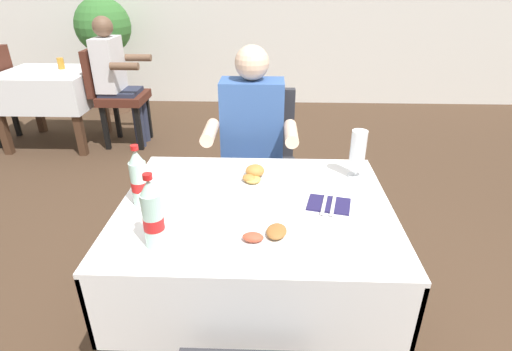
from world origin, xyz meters
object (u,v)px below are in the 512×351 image
(plate_far_diner, at_px, (255,179))
(cola_bottle_secondary, at_px, (153,215))
(potted_plant_corner, at_px, (104,35))
(cola_bottle_primary, at_px, (139,179))
(napkin_cutlery_set, at_px, (329,204))
(seated_diner_far, at_px, (252,144))
(beer_glass_left, at_px, (358,152))
(main_dining_table, at_px, (255,238))
(background_table_tumbler, at_px, (61,63))
(background_chair_right, at_px, (114,91))
(chair_far_diner_seat, at_px, (260,161))
(plate_near_camera, at_px, (266,233))
(background_patron, at_px, (116,75))
(background_dining_table, at_px, (51,91))

(plate_far_diner, distance_m, cola_bottle_secondary, 0.58)
(potted_plant_corner, bearing_deg, cola_bottle_primary, -67.42)
(napkin_cutlery_set, bearing_deg, seated_diner_far, 115.25)
(beer_glass_left, distance_m, cola_bottle_primary, 0.97)
(cola_bottle_primary, distance_m, napkin_cutlery_set, 0.78)
(cola_bottle_secondary, bearing_deg, beer_glass_left, 35.56)
(main_dining_table, height_order, cola_bottle_secondary, cola_bottle_secondary)
(main_dining_table, bearing_deg, background_table_tumbler, 128.40)
(background_chair_right, bearing_deg, chair_far_diner_seat, -47.06)
(plate_near_camera, bearing_deg, seated_diner_far, 95.50)
(main_dining_table, xyz_separation_m, seated_diner_far, (-0.05, 0.74, 0.13))
(seated_diner_far, bearing_deg, plate_far_diner, -86.17)
(main_dining_table, height_order, cola_bottle_primary, cola_bottle_primary)
(chair_far_diner_seat, relative_size, beer_glass_left, 4.32)
(background_patron, bearing_deg, napkin_cutlery_set, -54.50)
(seated_diner_far, xyz_separation_m, napkin_cutlery_set, (0.35, -0.74, 0.04))
(background_chair_right, bearing_deg, napkin_cutlery_set, -53.76)
(beer_glass_left, bearing_deg, cola_bottle_primary, -162.82)
(background_patron, bearing_deg, chair_far_diner_seat, -48.00)
(potted_plant_corner, bearing_deg, background_chair_right, -67.90)
(chair_far_diner_seat, distance_m, background_table_tumbler, 2.70)
(chair_far_diner_seat, distance_m, background_dining_table, 2.70)
(seated_diner_far, height_order, potted_plant_corner, potted_plant_corner)
(plate_near_camera, xyz_separation_m, background_patron, (-1.51, 2.70, -0.05))
(main_dining_table, distance_m, cola_bottle_primary, 0.54)
(chair_far_diner_seat, relative_size, potted_plant_corner, 0.70)
(background_chair_right, xyz_separation_m, background_table_tumbler, (-0.54, 0.11, 0.25))
(chair_far_diner_seat, bearing_deg, background_chair_right, 132.94)
(plate_far_diner, xyz_separation_m, cola_bottle_secondary, (-0.32, -0.48, 0.10))
(main_dining_table, bearing_deg, background_patron, 120.59)
(seated_diner_far, bearing_deg, cola_bottle_secondary, -105.45)
(chair_far_diner_seat, bearing_deg, potted_plant_corner, 125.65)
(background_chair_right, bearing_deg, background_table_tumbler, 168.09)
(chair_far_diner_seat, relative_size, plate_far_diner, 3.90)
(plate_near_camera, relative_size, beer_glass_left, 1.06)
(napkin_cutlery_set, bearing_deg, background_patron, 125.50)
(background_dining_table, relative_size, background_table_tumbler, 7.92)
(beer_glass_left, bearing_deg, potted_plant_corner, 126.15)
(cola_bottle_secondary, xyz_separation_m, background_patron, (-1.13, 2.77, -0.16))
(cola_bottle_primary, bearing_deg, cola_bottle_secondary, -64.75)
(background_dining_table, bearing_deg, seated_diner_far, -39.42)
(napkin_cutlery_set, distance_m, background_dining_table, 3.49)
(seated_diner_far, bearing_deg, background_table_tumbler, 137.34)
(chair_far_diner_seat, relative_size, plate_near_camera, 4.06)
(napkin_cutlery_set, bearing_deg, chair_far_diner_seat, 109.59)
(plate_near_camera, bearing_deg, background_chair_right, 119.94)
(main_dining_table, relative_size, cola_bottle_primary, 4.31)
(main_dining_table, relative_size, background_dining_table, 1.28)
(beer_glass_left, height_order, background_chair_right, beer_glass_left)
(seated_diner_far, xyz_separation_m, background_patron, (-1.41, 1.73, 0.00))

